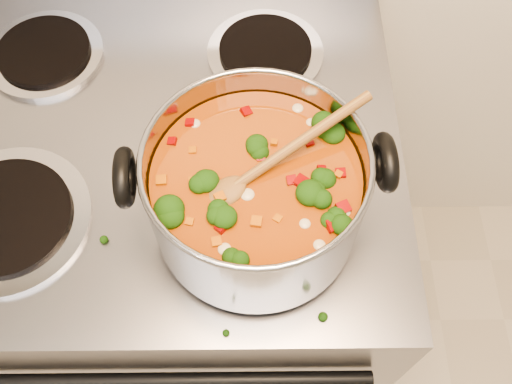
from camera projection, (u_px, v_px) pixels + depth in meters
electric_range at (181, 246)px, 1.28m from camera, size 0.78×0.71×1.08m
stockpot at (256, 192)px, 0.73m from camera, size 0.34×0.28×0.17m
wooden_spoon at (262, 168)px, 0.68m from camera, size 0.22×0.15×0.07m
cooktop_crumbs at (285, 221)px, 0.80m from camera, size 0.38×0.26×0.01m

